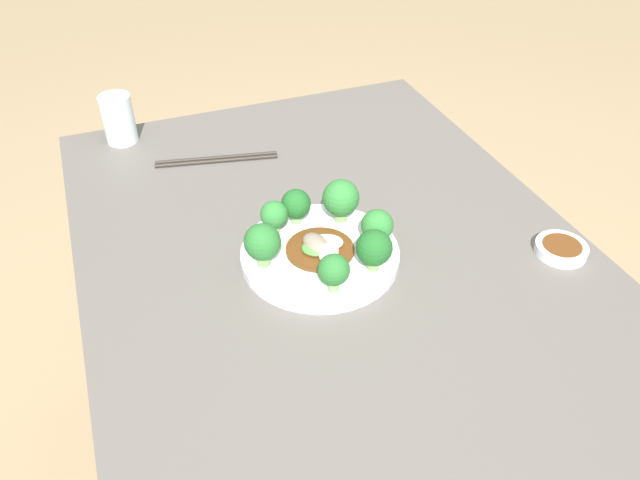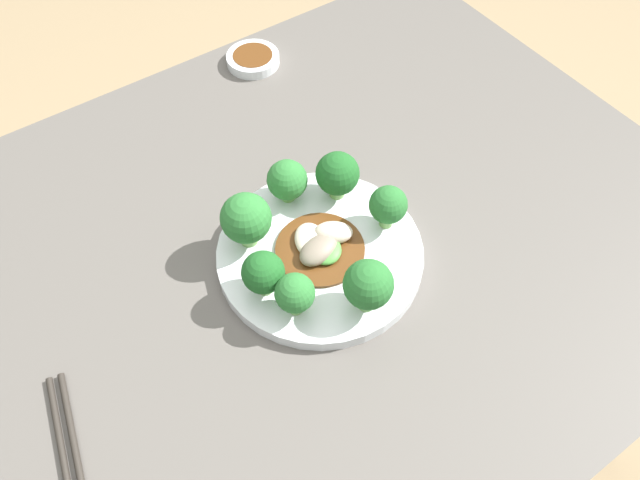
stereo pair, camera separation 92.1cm
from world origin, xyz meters
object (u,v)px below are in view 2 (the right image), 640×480
at_px(broccoli_southeast, 246,219).
at_px(plate, 320,254).
at_px(broccoli_east, 263,273).
at_px(broccoli_northeast, 295,294).
at_px(broccoli_southwest, 337,174).
at_px(broccoli_west, 388,205).
at_px(stirfry_center, 321,245).
at_px(broccoli_south, 287,180).
at_px(sauce_dish, 253,59).
at_px(broccoli_north, 368,285).

bearing_deg(broccoli_southeast, plate, 136.08).
height_order(broccoli_east, broccoli_northeast, broccoli_east).
bearing_deg(broccoli_southwest, broccoli_west, 106.75).
bearing_deg(plate, stirfry_center, -153.35).
xyz_separation_m(broccoli_west, broccoli_south, (0.07, -0.10, -0.00)).
bearing_deg(sauce_dish, broccoli_east, 60.99).
height_order(broccoli_west, sauce_dish, broccoli_west).
relative_size(plate, sauce_dish, 3.03).
bearing_deg(broccoli_southeast, broccoli_east, 73.70).
bearing_deg(broccoli_southwest, broccoli_southeast, -0.25).
bearing_deg(sauce_dish, broccoli_southeast, 58.40).
relative_size(broccoli_north, sauce_dish, 0.87).
bearing_deg(broccoli_west, broccoli_north, 41.07).
relative_size(broccoli_west, broccoli_north, 0.85).
bearing_deg(plate, broccoli_west, 171.43).
xyz_separation_m(broccoli_east, broccoli_west, (-0.17, 0.00, 0.00)).
relative_size(broccoli_west, sauce_dish, 0.74).
bearing_deg(broccoli_southwest, stirfry_center, 41.98).
xyz_separation_m(plate, broccoli_south, (-0.01, -0.09, 0.04)).
distance_m(broccoli_west, stirfry_center, 0.09).
bearing_deg(broccoli_east, broccoli_southwest, -155.16).
height_order(plate, broccoli_southeast, broccoli_southeast).
bearing_deg(plate, broccoli_northeast, 36.98).
height_order(plate, broccoli_north, broccoli_north).
bearing_deg(broccoli_southwest, broccoli_north, 65.93).
distance_m(broccoli_south, broccoli_northeast, 0.16).
bearing_deg(broccoli_southwest, sauce_dish, -100.57).
bearing_deg(broccoli_northeast, broccoli_east, -71.01).
relative_size(broccoli_southwest, broccoli_north, 0.94).
xyz_separation_m(broccoli_west, broccoli_northeast, (0.15, 0.04, -0.00)).
bearing_deg(broccoli_north, broccoli_west, -138.93).
distance_m(broccoli_west, sauce_dish, 0.37).
bearing_deg(stirfry_center, broccoli_west, 170.38).
relative_size(broccoli_east, broccoli_south, 1.02).
xyz_separation_m(broccoli_southeast, broccoli_north, (-0.06, 0.15, -0.00)).
relative_size(broccoli_southeast, broccoli_south, 1.26).
distance_m(broccoli_southeast, broccoli_southwest, 0.13).
xyz_separation_m(broccoli_north, stirfry_center, (-0.00, -0.09, -0.03)).
distance_m(broccoli_northeast, stirfry_center, 0.09).
distance_m(broccoli_southwest, broccoli_north, 0.16).
xyz_separation_m(broccoli_west, broccoli_north, (0.09, 0.08, 0.01)).
bearing_deg(broccoli_northeast, broccoli_west, -166.40).
relative_size(plate, broccoli_southeast, 3.34).
bearing_deg(broccoli_southeast, broccoli_north, 112.37).
bearing_deg(broccoli_north, broccoli_northeast, -30.07).
distance_m(broccoli_southeast, stirfry_center, 0.09).
bearing_deg(broccoli_northeast, broccoli_south, -119.94).
height_order(broccoli_east, broccoli_southwest, broccoli_southwest).
bearing_deg(stirfry_center, broccoli_northeast, 36.66).
bearing_deg(broccoli_southeast, broccoli_south, -158.25).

